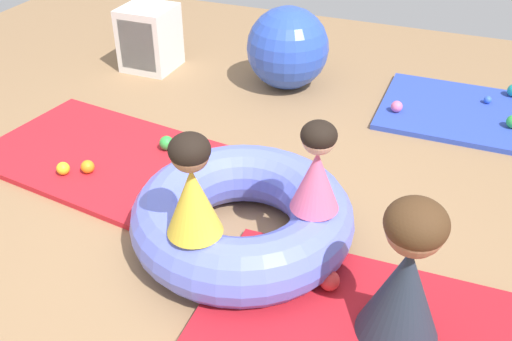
{
  "coord_description": "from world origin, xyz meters",
  "views": [
    {
      "loc": [
        1.16,
        -2.23,
        2.16
      ],
      "look_at": [
        0.14,
        0.29,
        0.36
      ],
      "focal_mm": 40.93,
      "sensor_mm": 36.0,
      "label": 1
    }
  ],
  "objects": [
    {
      "name": "storage_cube",
      "position": [
        -1.59,
        2.02,
        0.28
      ],
      "size": [
        0.44,
        0.44,
        0.56
      ],
      "color": "silver",
      "rests_on": "ground"
    },
    {
      "name": "child_in_yellow",
      "position": [
        0.06,
        -0.3,
        0.61
      ],
      "size": [
        0.33,
        0.33,
        0.54
      ],
      "rotation": [
        0.0,
        0.0,
        1.8
      ],
      "color": "yellow",
      "rests_on": "inflatable_cushion"
    },
    {
      "name": "adult_seated",
      "position": [
        1.07,
        -0.27,
        0.4
      ],
      "size": [
        0.53,
        0.53,
        0.74
      ],
      "rotation": [
        0.0,
        0.0,
        0.65
      ],
      "color": "#232D3D",
      "rests_on": "gym_mat_far_left"
    },
    {
      "name": "gym_mat_far_left",
      "position": [
        1.07,
        -0.27,
        0.02
      ],
      "size": [
        1.88,
        0.96,
        0.04
      ],
      "primitive_type": "cube",
      "rotation": [
        0.0,
        0.0,
        0.03
      ],
      "color": "#B21923",
      "rests_on": "ground"
    },
    {
      "name": "play_ball_pink",
      "position": [
        0.66,
        1.92,
        0.08
      ],
      "size": [
        0.09,
        0.09,
        0.09
      ],
      "primitive_type": "sphere",
      "color": "pink",
      "rests_on": "gym_mat_front"
    },
    {
      "name": "play_ball_green",
      "position": [
        -0.72,
        0.76,
        0.09
      ],
      "size": [
        0.1,
        0.1,
        0.1
      ],
      "primitive_type": "sphere",
      "color": "green",
      "rests_on": "gym_mat_far_right"
    },
    {
      "name": "inflatable_cushion",
      "position": [
        0.14,
        0.09,
        0.17
      ],
      "size": [
        1.23,
        1.23,
        0.35
      ],
      "primitive_type": "torus",
      "color": "#6070E5",
      "rests_on": "ground"
    },
    {
      "name": "ground_plane",
      "position": [
        0.0,
        0.0,
        0.0
      ],
      "size": [
        8.0,
        8.0,
        0.0
      ],
      "primitive_type": "plane",
      "color": "#93704C"
    },
    {
      "name": "play_ball_orange",
      "position": [
        -1.05,
        0.31,
        0.08
      ],
      "size": [
        0.09,
        0.09,
        0.09
      ],
      "primitive_type": "sphere",
      "color": "orange",
      "rests_on": "gym_mat_far_right"
    },
    {
      "name": "play_ball_yellow",
      "position": [
        -1.19,
        0.24,
        0.08
      ],
      "size": [
        0.09,
        0.09,
        0.09
      ],
      "primitive_type": "sphere",
      "color": "yellow",
      "rests_on": "gym_mat_far_right"
    },
    {
      "name": "child_in_pink",
      "position": [
        0.54,
        0.11,
        0.59
      ],
      "size": [
        0.35,
        0.35,
        0.49
      ],
      "rotation": [
        0.0,
        0.0,
        0.94
      ],
      "color": "#E5608E",
      "rests_on": "inflatable_cushion"
    },
    {
      "name": "play_ball_red",
      "position": [
        0.7,
        -0.12,
        0.09
      ],
      "size": [
        0.1,
        0.1,
        0.1
      ],
      "primitive_type": "sphere",
      "color": "red",
      "rests_on": "gym_mat_far_left"
    },
    {
      "name": "play_ball_blue",
      "position": [
        1.31,
        2.34,
        0.07
      ],
      "size": [
        0.06,
        0.06,
        0.06
      ],
      "primitive_type": "sphere",
      "color": "blue",
      "rests_on": "gym_mat_front"
    },
    {
      "name": "gym_mat_far_right",
      "position": [
        -1.02,
        0.53,
        0.02
      ],
      "size": [
        1.88,
        1.27,
        0.04
      ],
      "primitive_type": "cube",
      "rotation": [
        0.0,
        0.0,
        -0.13
      ],
      "color": "red",
      "rests_on": "ground"
    },
    {
      "name": "exercise_ball_large",
      "position": [
        -0.32,
        2.13,
        0.34
      ],
      "size": [
        0.68,
        0.68,
        0.68
      ],
      "primitive_type": "sphere",
      "color": "blue",
      "rests_on": "ground"
    },
    {
      "name": "gym_mat_front",
      "position": [
        1.11,
        2.15,
        0.02
      ],
      "size": [
        1.18,
        1.02,
        0.04
      ],
      "primitive_type": "cube",
      "rotation": [
        0.0,
        0.0,
        0.0
      ],
      "color": "#2D47B7",
      "rests_on": "ground"
    }
  ]
}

